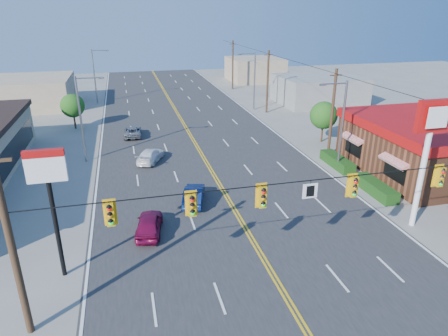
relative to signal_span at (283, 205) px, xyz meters
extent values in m
plane|color=gray|center=(0.12, 0.00, -4.89)|extent=(160.00, 160.00, 0.00)
cube|color=#2D2D30|center=(0.12, 20.00, -4.86)|extent=(20.00, 120.00, 0.06)
cylinder|color=#47301E|center=(-11.88, 0.00, -0.39)|extent=(0.32, 0.32, 9.00)
cylinder|color=black|center=(0.12, 0.00, 1.11)|extent=(24.00, 0.05, 0.05)
cube|color=white|center=(1.32, 0.00, 0.56)|extent=(0.75, 0.04, 0.75)
cube|color=#D89E0C|center=(-7.88, 0.00, 0.54)|extent=(0.55, 0.34, 1.25)
cube|color=#D89E0C|center=(-4.38, 0.00, 0.54)|extent=(0.55, 0.34, 1.25)
cube|color=#D89E0C|center=(-1.08, 0.00, 0.54)|extent=(0.55, 0.34, 1.25)
cube|color=#D89E0C|center=(3.62, 0.00, 0.54)|extent=(0.55, 0.34, 1.25)
cube|color=#D89E0C|center=(8.62, 0.00, 0.54)|extent=(0.55, 0.34, 1.25)
cube|color=brown|center=(20.12, 12.00, -2.89)|extent=(14.00, 12.00, 4.00)
cube|color=#A50C0C|center=(20.12, 12.00, -0.59)|extent=(14.40, 12.40, 0.80)
cube|color=#194214|center=(11.62, 12.00, -4.44)|extent=(1.20, 9.00, 0.90)
cylinder|color=white|center=(11.12, 4.00, -1.39)|extent=(0.36, 0.36, 7.00)
cube|color=#A50C0C|center=(11.12, 4.00, 2.61)|extent=(2.20, 0.36, 2.00)
cylinder|color=black|center=(-10.88, 4.00, -1.89)|extent=(0.24, 0.24, 6.00)
cube|color=white|center=(-10.88, 4.00, 1.31)|extent=(1.90, 0.30, 1.30)
cylinder|color=gray|center=(11.12, 14.00, -0.89)|extent=(0.20, 0.20, 8.00)
cylinder|color=gray|center=(10.02, 14.00, 2.91)|extent=(2.20, 0.12, 0.12)
cube|color=gray|center=(8.92, 14.00, 2.86)|extent=(0.50, 0.25, 0.15)
cylinder|color=gray|center=(11.12, 38.00, -0.89)|extent=(0.20, 0.20, 8.00)
cylinder|color=gray|center=(10.02, 38.00, 2.91)|extent=(2.20, 0.12, 0.12)
cube|color=gray|center=(8.92, 38.00, 2.86)|extent=(0.50, 0.25, 0.15)
cylinder|color=gray|center=(-10.88, 22.00, -0.89)|extent=(0.20, 0.20, 8.00)
cylinder|color=gray|center=(-9.78, 22.00, 2.91)|extent=(2.20, 0.12, 0.12)
cube|color=gray|center=(-8.68, 22.00, 2.86)|extent=(0.50, 0.25, 0.15)
cylinder|color=gray|center=(-10.88, 48.00, -0.89)|extent=(0.20, 0.20, 8.00)
cylinder|color=gray|center=(-9.78, 48.00, 2.91)|extent=(2.20, 0.12, 0.12)
cube|color=gray|center=(-8.68, 48.00, 2.86)|extent=(0.50, 0.25, 0.15)
cylinder|color=#47301E|center=(12.32, 18.00, -0.69)|extent=(0.28, 0.28, 8.40)
cylinder|color=#47301E|center=(12.32, 36.00, -0.69)|extent=(0.28, 0.28, 8.40)
cylinder|color=#47301E|center=(12.32, 54.00, -0.69)|extent=(0.28, 0.28, 8.40)
cylinder|color=#47301E|center=(13.62, 22.00, -3.84)|extent=(0.20, 0.20, 2.10)
sphere|color=#235B19|center=(13.62, 22.00, -1.95)|extent=(2.94, 2.94, 2.94)
cylinder|color=#47301E|center=(-12.88, 34.00, -3.89)|extent=(0.20, 0.20, 2.00)
sphere|color=#235B19|center=(-12.88, 34.00, -2.09)|extent=(2.80, 2.80, 2.80)
cube|color=gray|center=(22.12, 40.00, -2.89)|extent=(12.00, 10.00, 4.00)
cube|color=tan|center=(-19.88, 48.00, -2.79)|extent=(11.00, 12.00, 4.20)
cube|color=tan|center=(19.12, 62.00, -2.69)|extent=(10.00, 10.00, 4.40)
imported|color=maroon|center=(-6.04, 7.18, -4.23)|extent=(2.19, 4.05, 1.31)
imported|color=navy|center=(-2.49, 10.74, -4.25)|extent=(2.33, 4.10, 1.28)
imported|color=white|center=(-4.94, 20.29, -4.28)|extent=(3.24, 4.51, 1.21)
imported|color=gray|center=(-6.27, 28.84, -4.32)|extent=(2.04, 4.13, 1.13)
camera|label=1|loc=(-6.86, -15.66, 8.61)|focal=32.00mm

